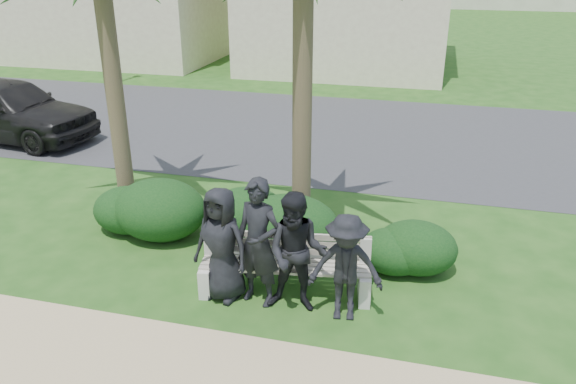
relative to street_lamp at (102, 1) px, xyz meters
name	(u,v)px	position (x,y,z in m)	size (l,w,h in m)	color
ground	(226,287)	(9.00, -12.00, -2.94)	(160.00, 160.00, 0.00)	#1D4915
footpath	(173,368)	(9.00, -13.80, -2.94)	(30.00, 1.60, 0.01)	tan
asphalt_street	(328,132)	(9.00, -4.00, -2.94)	(160.00, 8.00, 0.01)	#2D2D30
street_lamp	(102,1)	(0.00, 0.00, 0.00)	(0.36, 0.36, 4.29)	black
park_bench	(286,270)	(9.89, -11.91, -2.56)	(2.50, 0.92, 0.85)	#A19787
man_a	(222,244)	(9.05, -12.21, -2.11)	(0.82, 0.53, 1.67)	black
man_b	(258,243)	(9.58, -12.19, -2.02)	(0.68, 0.44, 1.85)	black
man_c	(297,253)	(10.13, -12.23, -2.08)	(0.84, 0.65, 1.73)	black
man_d	(346,268)	(10.80, -12.28, -2.18)	(0.98, 0.57, 1.52)	black
hedge_a	(129,209)	(6.71, -10.66, -2.53)	(1.27, 1.05, 0.83)	black
hedge_b	(160,208)	(7.34, -10.71, -2.42)	(1.62, 1.34, 1.05)	black
hedge_c	(249,213)	(8.84, -10.41, -2.48)	(1.42, 1.18, 0.93)	black
hedge_d	(290,226)	(9.68, -10.82, -2.42)	(1.62, 1.34, 1.06)	black
hedge_e	(416,246)	(11.66, -10.77, -2.53)	(1.26, 1.04, 0.82)	black
hedge_f	(395,250)	(11.35, -10.88, -2.59)	(1.08, 0.89, 0.70)	black
car_a	(9,109)	(1.07, -6.66, -2.14)	(1.91, 4.74, 1.62)	black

